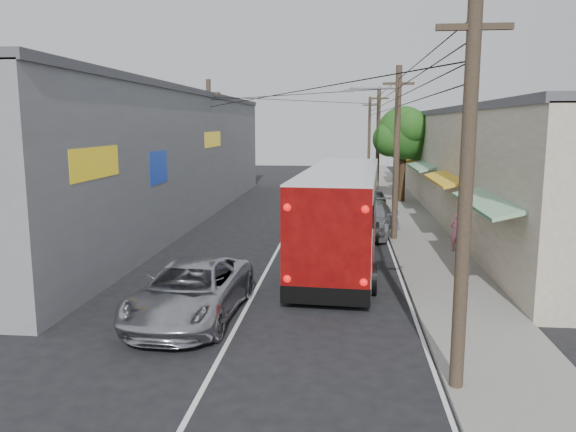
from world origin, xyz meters
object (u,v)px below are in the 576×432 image
(jeepney, at_px, (191,291))
(pedestrian_far, at_px, (394,216))
(coach_bus, at_px, (342,213))
(parked_suv, at_px, (369,218))
(parked_car_far, at_px, (366,182))
(parked_car_mid, at_px, (373,201))
(pedestrian_near, at_px, (457,232))

(jeepney, relative_size, pedestrian_far, 4.09)
(coach_bus, relative_size, parked_suv, 2.36)
(parked_car_far, bearing_deg, pedestrian_far, -81.78)
(parked_car_mid, height_order, pedestrian_far, pedestrian_far)
(coach_bus, relative_size, parked_car_mid, 3.24)
(coach_bus, bearing_deg, parked_car_mid, 85.38)
(jeepney, xyz_separation_m, parked_suv, (5.48, 12.77, 0.01))
(jeepney, height_order, pedestrian_near, pedestrian_near)
(coach_bus, height_order, parked_car_far, coach_bus)
(parked_car_far, height_order, pedestrian_far, pedestrian_far)
(coach_bus, distance_m, parked_car_mid, 12.66)
(coach_bus, height_order, parked_car_mid, coach_bus)
(parked_suv, bearing_deg, parked_car_mid, 93.74)
(parked_suv, height_order, parked_car_mid, parked_suv)
(coach_bus, bearing_deg, jeepney, -115.82)
(coach_bus, distance_m, pedestrian_near, 5.17)
(coach_bus, relative_size, jeepney, 2.28)
(parked_car_mid, distance_m, parked_car_far, 12.14)
(parked_car_far, xyz_separation_m, pedestrian_near, (3.00, -23.04, 0.28))
(parked_suv, distance_m, pedestrian_far, 1.58)
(coach_bus, xyz_separation_m, parked_car_mid, (1.83, 12.46, -1.23))
(pedestrian_near, bearing_deg, pedestrian_far, -49.97)
(coach_bus, distance_m, pedestrian_far, 6.92)
(parked_suv, bearing_deg, pedestrian_near, -39.76)
(jeepney, height_order, parked_suv, parked_suv)
(jeepney, distance_m, parked_car_mid, 20.69)
(pedestrian_far, bearing_deg, coach_bus, 65.97)
(coach_bus, xyz_separation_m, parked_car_far, (1.83, 24.60, -1.26))
(pedestrian_far, bearing_deg, parked_suv, 32.28)
(pedestrian_far, bearing_deg, parked_car_far, -88.86)
(parked_suv, relative_size, pedestrian_far, 3.95)
(parked_car_far, relative_size, pedestrian_far, 2.86)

